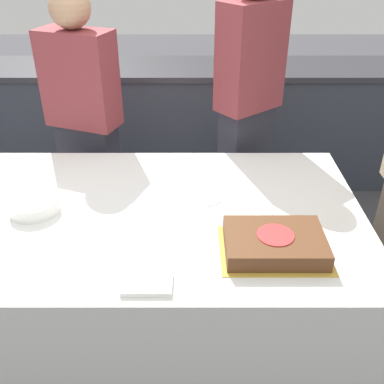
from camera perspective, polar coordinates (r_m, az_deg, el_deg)
name	(u,v)px	position (r m, az deg, el deg)	size (l,w,h in m)	color
ground_plane	(131,326)	(2.51, -7.77, -16.49)	(14.00, 14.00, 0.00)	#424247
back_counter	(151,124)	(3.62, -5.17, 8.65)	(4.40, 0.58, 0.92)	#333842
dining_table	(126,273)	(2.26, -8.44, -10.19)	(2.19, 1.16, 0.74)	white
cake	(275,243)	(1.79, 10.55, -6.39)	(0.43, 0.31, 0.08)	gold
plate_stack	(35,205)	(2.11, -19.26, -1.52)	(0.22, 0.22, 0.06)	white
side_plate_near_cake	(252,211)	(2.02, 7.63, -2.37)	(0.19, 0.19, 0.00)	white
side_plate_right_edge	(204,196)	(2.11, 1.58, -0.47)	(0.19, 0.19, 0.00)	white
utensil_pile	(148,284)	(1.63, -5.62, -11.51)	(0.18, 0.12, 0.02)	white
person_cutting_cake	(248,111)	(2.66, 7.18, 10.17)	(0.41, 0.39, 1.71)	#282833
person_standing_back	(86,124)	(2.75, -13.27, 8.37)	(0.45, 0.33, 1.57)	#282833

